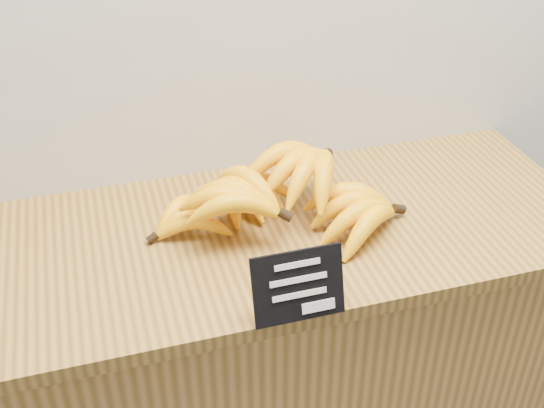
{
  "coord_description": "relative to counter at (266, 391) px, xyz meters",
  "views": [
    {
      "loc": [
        -0.29,
        1.68,
        1.73
      ],
      "look_at": [
        0.01,
        2.7,
        1.02
      ],
      "focal_mm": 45.0,
      "sensor_mm": 36.0,
      "label": 1
    }
  ],
  "objects": [
    {
      "name": "counter_top",
      "position": [
        0.0,
        0.0,
        0.47
      ],
      "size": [
        1.35,
        0.54,
        0.03
      ],
      "primitive_type": "cube",
      "color": "olive",
      "rests_on": "counter"
    },
    {
      "name": "counter",
      "position": [
        0.0,
        0.0,
        0.0
      ],
      "size": [
        1.27,
        0.5,
        0.9
      ],
      "primitive_type": "cube",
      "color": "#AD8037",
      "rests_on": "ground"
    },
    {
      "name": "banana_pile",
      "position": [
        0.03,
        0.0,
        0.54
      ],
      "size": [
        0.52,
        0.36,
        0.13
      ],
      "color": "#FFB90A",
      "rests_on": "counter_top"
    },
    {
      "name": "chalkboard_sign",
      "position": [
        -0.02,
        -0.25,
        0.54
      ],
      "size": [
        0.16,
        0.04,
        0.12
      ],
      "primitive_type": "cube",
      "rotation": [
        -0.29,
        0.0,
        0.0
      ],
      "color": "black",
      "rests_on": "counter_top"
    }
  ]
}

